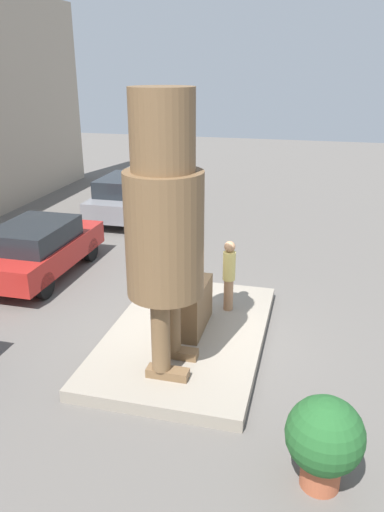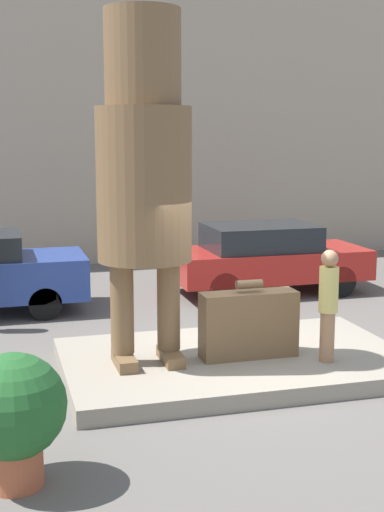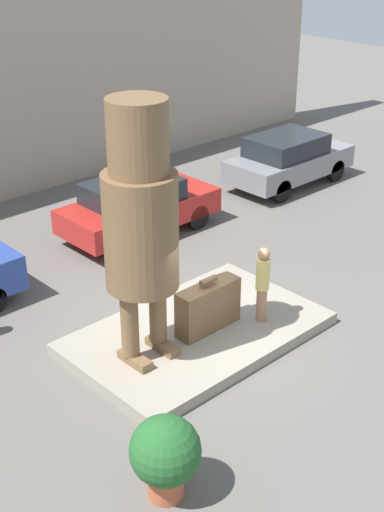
{
  "view_description": "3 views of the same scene",
  "coord_description": "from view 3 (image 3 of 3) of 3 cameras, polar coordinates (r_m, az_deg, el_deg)",
  "views": [
    {
      "loc": [
        -8.62,
        -2.3,
        5.29
      ],
      "look_at": [
        -0.44,
        -0.22,
        2.04
      ],
      "focal_mm": 35.0,
      "sensor_mm": 36.0,
      "label": 1
    },
    {
      "loc": [
        -3.28,
        -9.4,
        3.41
      ],
      "look_at": [
        -0.58,
        0.24,
        1.67
      ],
      "focal_mm": 50.0,
      "sensor_mm": 36.0,
      "label": 2
    },
    {
      "loc": [
        -8.2,
        -8.57,
        7.7
      ],
      "look_at": [
        -0.35,
        -0.23,
        2.02
      ],
      "focal_mm": 50.0,
      "sensor_mm": 36.0,
      "label": 3
    }
  ],
  "objects": [
    {
      "name": "pedestal",
      "position": [
        14.08,
        0.42,
        -6.19
      ],
      "size": [
        4.94,
        3.07,
        0.24
      ],
      "color": "gray",
      "rests_on": "ground_plane"
    },
    {
      "name": "parked_car_grey",
      "position": [
        21.75,
        7.74,
        7.73
      ],
      "size": [
        4.11,
        1.77,
        1.56
      ],
      "color": "gray",
      "rests_on": "ground_plane"
    },
    {
      "name": "giant_suitcase",
      "position": [
        13.77,
        1.29,
        -4.09
      ],
      "size": [
        1.39,
        0.42,
        1.12
      ],
      "color": "brown",
      "rests_on": "pedestal"
    },
    {
      "name": "planter_pot",
      "position": [
        10.38,
        -2.15,
        -15.53
      ],
      "size": [
        1.03,
        1.03,
        1.34
      ],
      "color": "#AD5638",
      "rests_on": "ground_plane"
    },
    {
      "name": "statue_figure",
      "position": [
        11.96,
        -4.15,
        3.28
      ],
      "size": [
        1.29,
        1.29,
        4.76
      ],
      "color": "brown",
      "rests_on": "pedestal"
    },
    {
      "name": "ground_plane",
      "position": [
        14.14,
        0.42,
        -6.59
      ],
      "size": [
        60.0,
        60.0,
        0.0
      ],
      "primitive_type": "plane",
      "color": "#605B56"
    },
    {
      "name": "tourist",
      "position": [
        13.91,
        5.66,
        -2.04
      ],
      "size": [
        0.27,
        0.27,
        1.59
      ],
      "color": "#A87A56",
      "rests_on": "pedestal"
    },
    {
      "name": "parked_car_red",
      "position": [
        18.24,
        -4.37,
        4.06
      ],
      "size": [
        4.14,
        1.8,
        1.48
      ],
      "color": "#B2231E",
      "rests_on": "ground_plane"
    }
  ]
}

